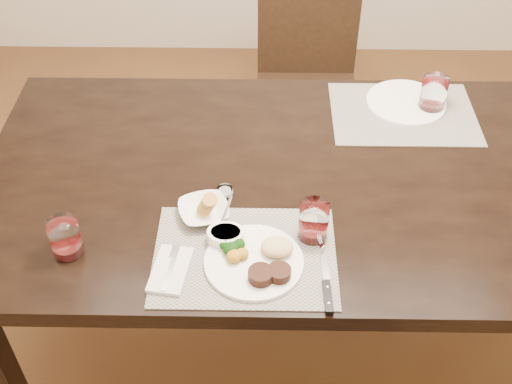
{
  "coord_description": "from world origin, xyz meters",
  "views": [
    {
      "loc": [
        -0.18,
        -1.39,
        1.97
      ],
      "look_at": [
        -0.2,
        -0.15,
        0.82
      ],
      "focal_mm": 45.0,
      "sensor_mm": 36.0,
      "label": 1
    }
  ],
  "objects_px": {
    "chair_far": "(307,73)",
    "steak_knife": "(327,288)",
    "dinner_plate": "(259,260)",
    "cracker_bowl": "(204,211)",
    "wine_glass_near": "(314,222)",
    "far_plate": "(406,103)"
  },
  "relations": [
    {
      "from": "far_plate",
      "to": "cracker_bowl",
      "type": "bearing_deg",
      "value": -139.63
    },
    {
      "from": "steak_knife",
      "to": "dinner_plate",
      "type": "bearing_deg",
      "value": 153.23
    },
    {
      "from": "chair_far",
      "to": "steak_knife",
      "type": "height_order",
      "value": "chair_far"
    },
    {
      "from": "dinner_plate",
      "to": "wine_glass_near",
      "type": "height_order",
      "value": "wine_glass_near"
    },
    {
      "from": "wine_glass_near",
      "to": "far_plate",
      "type": "relative_size",
      "value": 0.41
    },
    {
      "from": "cracker_bowl",
      "to": "far_plate",
      "type": "distance_m",
      "value": 0.82
    },
    {
      "from": "chair_far",
      "to": "steak_knife",
      "type": "bearing_deg",
      "value": -91.0
    },
    {
      "from": "chair_far",
      "to": "dinner_plate",
      "type": "xyz_separation_m",
      "value": [
        -0.19,
        -1.28,
        0.26
      ]
    },
    {
      "from": "dinner_plate",
      "to": "steak_knife",
      "type": "distance_m",
      "value": 0.18
    },
    {
      "from": "dinner_plate",
      "to": "far_plate",
      "type": "distance_m",
      "value": 0.84
    },
    {
      "from": "steak_knife",
      "to": "far_plate",
      "type": "relative_size",
      "value": 0.87
    },
    {
      "from": "cracker_bowl",
      "to": "wine_glass_near",
      "type": "bearing_deg",
      "value": -13.33
    },
    {
      "from": "wine_glass_near",
      "to": "cracker_bowl",
      "type": "bearing_deg",
      "value": 166.67
    },
    {
      "from": "cracker_bowl",
      "to": "far_plate",
      "type": "bearing_deg",
      "value": 40.37
    },
    {
      "from": "dinner_plate",
      "to": "cracker_bowl",
      "type": "distance_m",
      "value": 0.22
    },
    {
      "from": "far_plate",
      "to": "steak_knife",
      "type": "bearing_deg",
      "value": -111.7
    },
    {
      "from": "chair_far",
      "to": "cracker_bowl",
      "type": "bearing_deg",
      "value": -106.93
    },
    {
      "from": "chair_far",
      "to": "cracker_bowl",
      "type": "distance_m",
      "value": 1.19
    },
    {
      "from": "steak_knife",
      "to": "far_plate",
      "type": "xyz_separation_m",
      "value": [
        0.31,
        0.77,
        0.0
      ]
    },
    {
      "from": "dinner_plate",
      "to": "cracker_bowl",
      "type": "relative_size",
      "value": 1.48
    },
    {
      "from": "chair_far",
      "to": "wine_glass_near",
      "type": "bearing_deg",
      "value": -92.42
    },
    {
      "from": "steak_knife",
      "to": "far_plate",
      "type": "distance_m",
      "value": 0.83
    }
  ]
}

